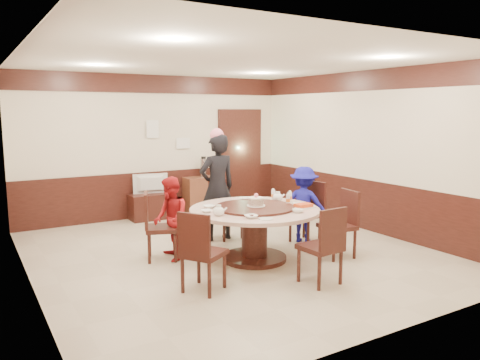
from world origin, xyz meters
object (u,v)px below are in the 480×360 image
person_blue (304,204)px  banquet_table (254,223)px  person_red (171,219)px  thermos (204,168)px  person_standing (217,187)px  shrimp_platter (303,206)px  birthday_cake (256,202)px  side_cabinet (203,194)px  tv_stand (152,206)px  television (151,184)px

person_blue → banquet_table: bearing=66.9°
person_red → thermos: bearing=154.5°
person_standing → person_red: bearing=28.3°
person_blue → shrimp_platter: bearing=99.3°
person_blue → thermos: (-0.39, 2.83, 0.33)m
person_blue → shrimp_platter: 0.98m
person_blue → person_standing: bearing=12.7°
banquet_table → birthday_cake: size_ratio=6.97×
banquet_table → person_red: size_ratio=1.53×
person_red → person_blue: bearing=93.7°
person_blue → side_cabinet: bearing=-33.4°
birthday_cake → person_standing: bearing=88.2°
person_red → shrimp_platter: person_red is taller
birthday_cake → tv_stand: (-0.37, 3.20, -0.59)m
banquet_table → person_red: person_red is taller
person_red → thermos: size_ratio=3.13×
person_blue → shrimp_platter: person_blue is taller
person_red → tv_stand: (0.66, 2.58, -0.35)m
person_standing → tv_stand: size_ratio=2.05×
person_standing → side_cabinet: bearing=-111.5°
tv_stand → thermos: thermos is taller
banquet_table → television: 3.22m
television → side_cabinet: bearing=-168.3°
person_red → television: (0.66, 2.58, 0.10)m
banquet_table → person_standing: 1.27m
birthday_cake → television: (-0.37, 3.20, -0.15)m
person_standing → side_cabinet: size_ratio=2.18×
person_standing → thermos: size_ratio=4.58×
tv_stand → birthday_cake: bearing=-83.3°
television → tv_stand: bearing=-169.8°
banquet_table → person_standing: size_ratio=1.05×
shrimp_platter → side_cabinet: 3.60m
person_standing → thermos: bearing=-111.7°
person_blue → tv_stand: bearing=-12.5°
shrimp_platter → person_red: bearing=149.0°
side_cabinet → thermos: thermos is taller
banquet_table → thermos: (0.81, 3.23, 0.41)m
shrimp_platter → television: television is taller
banquet_table → person_red: bearing=148.6°
television → shrimp_platter: bearing=115.2°
birthday_cake → television: size_ratio=0.39×
shrimp_platter → television: bearing=105.0°
person_standing → person_red: (-1.07, -0.61, -0.28)m
person_standing → person_blue: bearing=143.0°
person_blue → thermos: person_blue is taller
person_blue → television: 3.20m
banquet_table → side_cabinet: 3.33m
banquet_table → television: bearing=96.3°
birthday_cake → television: 3.23m
person_blue → birthday_cake: 1.27m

